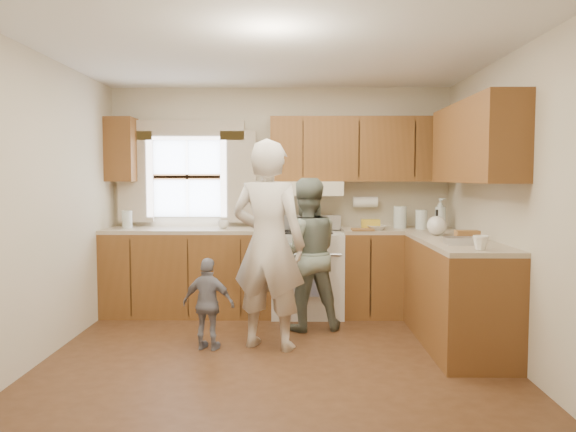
{
  "coord_description": "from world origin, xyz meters",
  "views": [
    {
      "loc": [
        0.15,
        -4.61,
        1.5
      ],
      "look_at": [
        0.1,
        0.4,
        1.15
      ],
      "focal_mm": 35.0,
      "sensor_mm": 36.0,
      "label": 1
    }
  ],
  "objects_px": {
    "woman_right": "(305,254)",
    "child": "(208,304)",
    "stove": "(307,272)",
    "woman_left": "(268,245)"
  },
  "relations": [
    {
      "from": "woman_right",
      "to": "child",
      "type": "bearing_deg",
      "value": 27.44
    },
    {
      "from": "stove",
      "to": "child",
      "type": "bearing_deg",
      "value": -125.07
    },
    {
      "from": "woman_left",
      "to": "woman_right",
      "type": "bearing_deg",
      "value": -100.61
    },
    {
      "from": "stove",
      "to": "woman_left",
      "type": "bearing_deg",
      "value": -107.18
    },
    {
      "from": "stove",
      "to": "woman_left",
      "type": "distance_m",
      "value": 1.33
    },
    {
      "from": "woman_left",
      "to": "woman_right",
      "type": "relative_size",
      "value": 1.22
    },
    {
      "from": "stove",
      "to": "woman_left",
      "type": "xyz_separation_m",
      "value": [
        -0.37,
        -1.2,
        0.44
      ]
    },
    {
      "from": "child",
      "to": "woman_right",
      "type": "bearing_deg",
      "value": -127.38
    },
    {
      "from": "woman_right",
      "to": "child",
      "type": "distance_m",
      "value": 1.14
    },
    {
      "from": "stove",
      "to": "woman_left",
      "type": "height_order",
      "value": "woman_left"
    }
  ]
}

